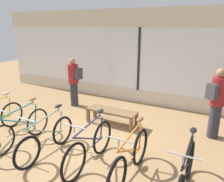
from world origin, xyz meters
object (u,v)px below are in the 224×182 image
object	(u,v)px
display_bench	(112,113)
bicycle_center_right	(90,147)
bicycle_left	(21,128)
customer_by_window	(217,102)
bicycle_center_left	(47,139)
customer_near_rack	(74,81)
bicycle_far_right	(185,175)
bicycle_right	(130,159)

from	to	relation	value
display_bench	bicycle_center_right	bearing A→B (deg)	-75.59
bicycle_left	customer_by_window	bearing A→B (deg)	31.38
bicycle_center_left	customer_near_rack	xyz separation A→B (m)	(-1.29, 2.68, 0.51)
display_bench	bicycle_far_right	bearing A→B (deg)	-38.80
bicycle_center_right	customer_by_window	xyz separation A→B (m)	(2.06, 2.32, 0.54)
bicycle_center_right	bicycle_far_right	xyz separation A→B (m)	(1.80, -0.00, -0.01)
customer_near_rack	bicycle_far_right	bearing A→B (deg)	-32.10
bicycle_left	bicycle_right	world-z (taller)	bicycle_right
customer_near_rack	customer_by_window	bearing A→B (deg)	-3.12
bicycle_far_right	display_bench	xyz separation A→B (m)	(-2.26, 1.82, -0.04)
bicycle_center_right	bicycle_far_right	bearing A→B (deg)	-0.00
bicycle_left	bicycle_right	bearing A→B (deg)	0.77
bicycle_right	bicycle_far_right	xyz separation A→B (m)	(0.94, 0.02, -0.01)
bicycle_center_right	bicycle_far_right	size ratio (longest dim) A/B	0.99
bicycle_left	customer_by_window	world-z (taller)	customer_by_window
bicycle_right	display_bench	distance (m)	2.27
bicycle_center_right	display_bench	distance (m)	1.88
customer_near_rack	bicycle_center_right	bearing A→B (deg)	-48.24
bicycle_right	customer_by_window	size ratio (longest dim) A/B	1.03
bicycle_center_left	display_bench	distance (m)	2.01
bicycle_left	customer_near_rack	xyz separation A→B (m)	(-0.45, 2.62, 0.49)
bicycle_center_left	customer_near_rack	size ratio (longest dim) A/B	1.04
bicycle_far_right	display_bench	world-z (taller)	bicycle_far_right
customer_by_window	bicycle_center_right	bearing A→B (deg)	-131.60
display_bench	customer_by_window	bearing A→B (deg)	11.28
bicycle_far_right	customer_by_window	bearing A→B (deg)	83.43
customer_near_rack	display_bench	bearing A→B (deg)	-22.18
bicycle_left	customer_near_rack	distance (m)	2.70
bicycle_left	bicycle_center_right	size ratio (longest dim) A/B	0.99
bicycle_center_right	bicycle_right	size ratio (longest dim) A/B	0.97
bicycle_right	display_bench	xyz separation A→B (m)	(-1.33, 1.84, -0.05)
bicycle_center_left	customer_by_window	distance (m)	3.96
display_bench	customer_near_rack	distance (m)	2.03
customer_near_rack	customer_by_window	world-z (taller)	customer_by_window
bicycle_center_right	customer_by_window	world-z (taller)	customer_by_window
customer_by_window	bicycle_left	bearing A→B (deg)	-148.62
bicycle_center_right	bicycle_right	bearing A→B (deg)	-1.33
display_bench	customer_near_rack	world-z (taller)	customer_near_rack
bicycle_center_right	bicycle_right	xyz separation A→B (m)	(0.86, -0.02, 0.00)
customer_by_window	bicycle_right	bearing A→B (deg)	-117.20
bicycle_left	bicycle_center_left	bearing A→B (deg)	-4.10
bicycle_center_left	bicycle_far_right	size ratio (longest dim) A/B	0.97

